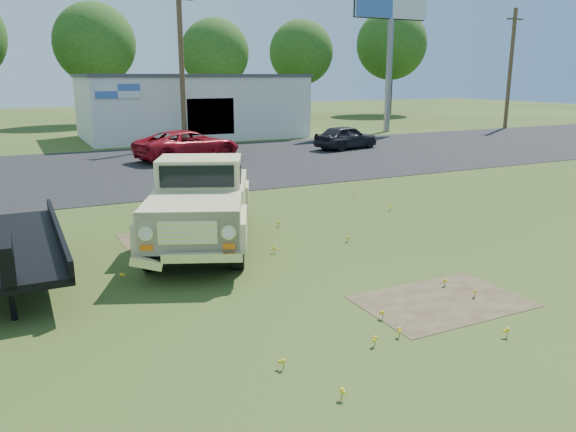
{
  "coord_description": "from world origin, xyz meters",
  "views": [
    {
      "loc": [
        -5.36,
        -10.37,
        4.06
      ],
      "look_at": [
        0.32,
        1.0,
        0.87
      ],
      "focal_mm": 35.0,
      "sensor_mm": 36.0,
      "label": 1
    }
  ],
  "objects_px": {
    "red_pickup": "(188,145)",
    "flatbed_trailer": "(8,240)",
    "billboard": "(391,10)",
    "vintage_pickup_truck": "(201,201)",
    "dark_sedan": "(346,137)"
  },
  "relations": [
    {
      "from": "red_pickup",
      "to": "flatbed_trailer",
      "type": "bearing_deg",
      "value": 136.45
    },
    {
      "from": "dark_sedan",
      "to": "flatbed_trailer",
      "type": "bearing_deg",
      "value": 117.66
    },
    {
      "from": "vintage_pickup_truck",
      "to": "dark_sedan",
      "type": "distance_m",
      "value": 19.26
    },
    {
      "from": "billboard",
      "to": "flatbed_trailer",
      "type": "distance_m",
      "value": 34.68
    },
    {
      "from": "vintage_pickup_truck",
      "to": "flatbed_trailer",
      "type": "height_order",
      "value": "vintage_pickup_truck"
    },
    {
      "from": "dark_sedan",
      "to": "red_pickup",
      "type": "bearing_deg",
      "value": 78.46
    },
    {
      "from": "billboard",
      "to": "vintage_pickup_truck",
      "type": "xyz_separation_m",
      "value": [
        -21.31,
        -21.57,
        -7.45
      ]
    },
    {
      "from": "vintage_pickup_truck",
      "to": "flatbed_trailer",
      "type": "xyz_separation_m",
      "value": [
        -4.26,
        -0.54,
        -0.27
      ]
    },
    {
      "from": "flatbed_trailer",
      "to": "red_pickup",
      "type": "relative_size",
      "value": 1.14
    },
    {
      "from": "billboard",
      "to": "vintage_pickup_truck",
      "type": "bearing_deg",
      "value": -134.65
    },
    {
      "from": "vintage_pickup_truck",
      "to": "dark_sedan",
      "type": "xyz_separation_m",
      "value": [
        13.07,
        14.14,
        -0.42
      ]
    },
    {
      "from": "vintage_pickup_truck",
      "to": "dark_sedan",
      "type": "bearing_deg",
      "value": 70.61
    },
    {
      "from": "billboard",
      "to": "flatbed_trailer",
      "type": "relative_size",
      "value": 1.85
    },
    {
      "from": "vintage_pickup_truck",
      "to": "flatbed_trailer",
      "type": "bearing_deg",
      "value": -149.39
    },
    {
      "from": "flatbed_trailer",
      "to": "dark_sedan",
      "type": "bearing_deg",
      "value": 40.57
    }
  ]
}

